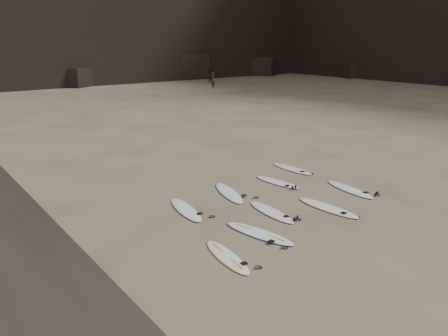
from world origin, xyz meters
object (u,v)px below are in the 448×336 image
Objects in this scene: surfboard_3 at (328,208)px; surfboard_2 at (271,212)px; surfboard_5 at (186,209)px; surfboard_8 at (292,169)px; surfboard_1 at (259,233)px; surfboard_6 at (229,193)px; person_a at (213,80)px; surfboard_0 at (227,257)px; surfboard_7 at (277,182)px; person_b at (210,75)px; surfboard_4 at (350,189)px.

surfboard_2 is at bearing 150.85° from surfboard_3.
surfboard_8 is at bearing 21.54° from surfboard_5.
surfboard_1 is 1.08× the size of surfboard_8.
surfboard_6 is 36.97m from person_a.
surfboard_5 is (0.95, 3.57, 0.00)m from surfboard_0.
surfboard_7 is at bearing 28.06° from surfboard_1.
surfboard_0 is at bearing -148.04° from surfboard_8.
surfboard_5 is 46.17m from person_b.
surfboard_0 is at bearing -110.98° from surfboard_6.
surfboard_1 is at bearing 179.51° from surfboard_3.
person_b is at bearing -164.08° from person_a.
person_b reaches higher than surfboard_4.
surfboard_2 is 5.35m from surfboard_8.
surfboard_1 is 3.76m from surfboard_6.
surfboard_8 reaches higher than surfboard_0.
surfboard_5 is 1.28× the size of person_b.
surfboard_1 is 0.99× the size of surfboard_3.
surfboard_8 is at bearing -33.06° from person_b.
surfboard_2 is at bearing 16.06° from person_a.
surfboard_0 is 0.87× the size of surfboard_3.
surfboard_0 is 3.55m from surfboard_2.
surfboard_7 is (0.59, 3.14, -0.00)m from surfboard_3.
person_a reaches higher than surfboard_1.
surfboard_3 reaches higher than surfboard_2.
surfboard_6 is at bearing 60.24° from surfboard_0.
surfboard_6 is (2.24, 0.45, 0.00)m from surfboard_5.
surfboard_0 is at bearing -37.67° from person_b.
surfboard_6 is 2.40m from surfboard_7.
surfboard_6 is (-4.02, 2.59, 0.00)m from surfboard_4.
surfboard_6 is at bearing 14.07° from person_a.
surfboard_3 is at bearing -24.58° from surfboard_5.
surfboard_3 is at bearing 19.09° from person_a.
person_a is (22.74, 33.71, 0.89)m from surfboard_1.
surfboard_5 is at bearing 142.26° from surfboard_3.
person_a reaches higher than surfboard_8.
surfboard_0 is 49.62m from person_b.
surfboard_1 is at bearing -144.65° from surfboard_8.
person_a is (24.42, 34.29, 0.90)m from surfboard_0.
surfboard_4 is at bearing -94.90° from surfboard_8.
surfboard_1 is 3.08m from surfboard_5.
surfboard_8 is (1.87, 0.98, -0.00)m from surfboard_7.
surfboard_0 is 0.91× the size of surfboard_5.
surfboard_2 and surfboard_7 have the same top height.
surfboard_5 is at bearing 178.00° from surfboard_7.
surfboard_3 reaches higher than surfboard_1.
surfboard_2 reaches higher than surfboard_0.
person_b is (25.34, 36.56, 0.90)m from surfboard_6.
surfboard_0 is 42.10m from person_a.
person_a is at bearing 63.47° from surfboard_5.
surfboard_7 is at bearing 48.19° from surfboard_2.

